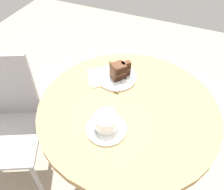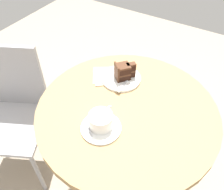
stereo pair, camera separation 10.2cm
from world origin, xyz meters
TOP-DOWN VIEW (x-y plane):
  - ground_plane at (0.00, 0.00)m, footprint 4.40×4.40m
  - cafe_table at (0.00, 0.00)m, footprint 0.79×0.79m
  - saucer at (-0.15, 0.04)m, footprint 0.16×0.16m
  - coffee_cup at (-0.14, 0.04)m, footprint 0.13×0.10m
  - teaspoon at (-0.17, 0.08)m, footprint 0.06×0.08m
  - cake_plate at (0.15, 0.12)m, footprint 0.19×0.19m
  - cake_slice at (0.16, 0.11)m, footprint 0.10×0.09m
  - fork at (0.11, 0.08)m, footprint 0.16×0.02m
  - napkin at (0.13, 0.19)m, footprint 0.19×0.18m
  - cafe_chair at (-0.13, 0.66)m, footprint 0.51×0.51m

SIDE VIEW (x-z plane):
  - ground_plane at x=0.00m, z-range -0.01..0.00m
  - cafe_chair at x=-0.13m, z-range 0.08..0.92m
  - cafe_table at x=0.00m, z-range 0.25..0.97m
  - napkin at x=0.13m, z-range 0.73..0.73m
  - saucer at x=-0.15m, z-range 0.73..0.74m
  - cake_plate at x=0.15m, z-range 0.73..0.74m
  - teaspoon at x=-0.17m, z-range 0.74..0.74m
  - fork at x=0.11m, z-range 0.74..0.75m
  - coffee_cup at x=-0.14m, z-range 0.74..0.80m
  - cake_slice at x=0.16m, z-range 0.74..0.82m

